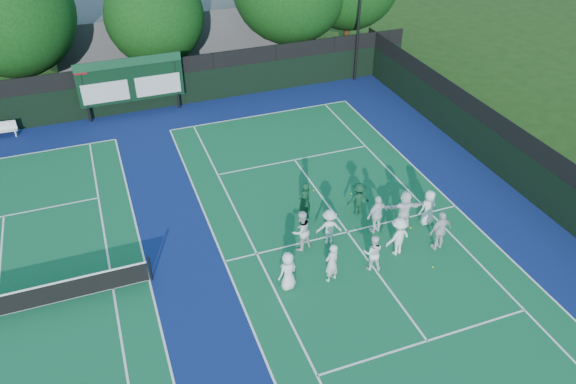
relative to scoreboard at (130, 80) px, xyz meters
name	(u,v)px	position (x,y,z in m)	size (l,w,h in m)	color
ground	(358,246)	(7.01, -15.59, -2.19)	(120.00, 120.00, 0.00)	#1D390F
court_apron	(212,265)	(1.01, -14.59, -2.19)	(34.00, 32.00, 0.01)	navy
near_court	(347,232)	(7.01, -14.59, -2.18)	(11.05, 23.85, 0.01)	#135C34
back_fence	(149,88)	(1.01, 0.41, -0.83)	(34.00, 0.08, 3.00)	black
divider_fence_right	(524,167)	(16.01, -14.59, -0.83)	(0.08, 32.00, 3.00)	black
scoreboard	(130,80)	(0.00, 0.00, 0.00)	(6.00, 0.21, 3.55)	black
clubhouse	(186,29)	(5.01, 8.41, -0.19)	(18.00, 6.00, 4.00)	#525256
bench	(3,129)	(-7.20, -0.22, -1.71)	(1.43, 0.46, 0.89)	white
tree_b	(13,16)	(-5.58, 3.99, 3.15)	(7.28, 7.28, 9.17)	#321F0D
tree_c	(157,18)	(2.48, 3.99, 2.17)	(6.11, 6.11, 7.58)	#321F0D
tennis_ball_0	(282,273)	(3.45, -16.06, -2.16)	(0.07, 0.07, 0.07)	#C9ED1B
tennis_ball_1	(351,193)	(8.42, -12.03, -2.16)	(0.07, 0.07, 0.07)	#C9ED1B
tennis_ball_2	(433,267)	(9.24, -17.83, -2.16)	(0.07, 0.07, 0.07)	#C9ED1B
tennis_ball_4	(314,190)	(6.85, -11.16, -2.16)	(0.07, 0.07, 0.07)	#C9ED1B
tennis_ball_5	(411,228)	(9.71, -15.31, -2.16)	(0.07, 0.07, 0.07)	#C9ED1B
player_front_0	(288,271)	(3.44, -16.83, -1.36)	(0.81, 0.53, 1.66)	white
player_front_1	(332,263)	(5.14, -17.03, -1.32)	(0.64, 0.42, 1.74)	silver
player_front_2	(373,253)	(6.92, -16.98, -1.39)	(0.78, 0.61, 1.60)	white
player_front_3	(398,236)	(8.31, -16.52, -1.32)	(1.13, 0.65, 1.75)	white
player_front_4	(440,230)	(10.08, -16.82, -1.28)	(1.07, 0.44, 1.82)	silver
player_back_0	(301,231)	(4.73, -14.86, -1.27)	(0.90, 0.70, 1.85)	silver
player_back_1	(329,227)	(5.96, -14.94, -1.36)	(1.07, 0.62, 1.66)	silver
player_back_2	(377,214)	(8.19, -14.93, -1.28)	(1.06, 0.44, 1.82)	white
player_back_3	(404,209)	(9.47, -15.00, -1.30)	(1.65, 0.52, 1.77)	white
player_back_4	(428,208)	(10.54, -15.20, -1.35)	(0.82, 0.54, 1.69)	white
coach_left	(304,201)	(5.62, -13.02, -1.24)	(0.69, 0.45, 1.89)	#0F3921
coach_right	(358,199)	(8.01, -13.50, -1.39)	(1.03, 0.59, 1.59)	#0F3720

